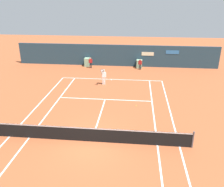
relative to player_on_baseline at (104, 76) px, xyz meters
The scene contains 8 objects.
ground_plane 9.53m from the player_on_baseline, 86.28° to the right, with size 80.00×80.00×0.01m.
tennis_net 10.07m from the player_on_baseline, 86.49° to the right, with size 12.10×0.10×1.07m.
sponsor_back_wall 6.97m from the player_on_baseline, 84.95° to the left, with size 25.00×1.02×2.66m.
player_on_baseline is the anchor object (origin of this frame).
ball_kid_centre_post 6.68m from the player_on_baseline, 57.05° to the left, with size 0.43×0.20×1.30m.
ball_kid_left_post 6.09m from the player_on_baseline, 113.00° to the left, with size 0.44×0.21×1.32m.
tennis_ball_near_service_line 3.99m from the player_on_baseline, 154.23° to the right, with size 0.07×0.07×0.07m, color #CCE033.
tennis_ball_by_sideline 5.82m from the player_on_baseline, 55.21° to the right, with size 0.07×0.07×0.07m, color #CCE033.
Camera 1 is at (2.52, -12.18, 8.34)m, focal length 38.17 mm.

